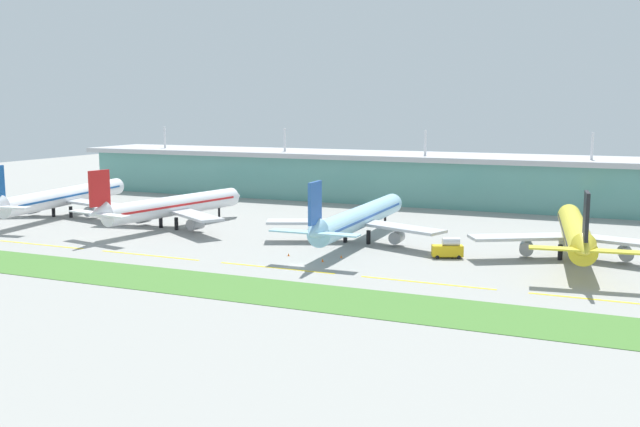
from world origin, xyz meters
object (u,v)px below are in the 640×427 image
Objects in this scene: safety_cone_left_wingtip at (323,260)px; safety_cone_right_wingtip at (289,255)px; airliner_far_middle at (575,232)px; airliner_near_middle at (172,206)px; airliner_nearest at (64,197)px; airliner_center at (359,218)px; pushback_tug at (451,252)px; safety_cone_nose_front at (341,256)px; fuel_truck at (448,249)px.

safety_cone_left_wingtip is 10.34m from safety_cone_right_wingtip.
airliner_far_middle is 67.20m from safety_cone_right_wingtip.
airliner_nearest is at bearing 173.67° from airliner_near_middle.
airliner_center is 53.56m from airliner_far_middle.
safety_cone_left_wingtip is at bearing -154.14° from airliner_far_middle.
airliner_nearest reaches higher than safety_cone_left_wingtip.
airliner_near_middle is 53.79m from safety_cone_right_wingtip.
airliner_nearest is at bearing 178.43° from airliner_far_middle.
pushback_tug is at bearing -17.23° from airliner_center.
airliner_center reaches higher than safety_cone_right_wingtip.
safety_cone_nose_front is at bearing -17.45° from airliner_near_middle.
safety_cone_right_wingtip is (-12.28, -3.09, 0.00)m from safety_cone_nose_front.
airliner_far_middle reaches higher than safety_cone_nose_front.
fuel_truck is (26.17, -10.23, -4.19)m from airliner_center.
airliner_nearest is 107.97m from safety_cone_left_wingtip.
safety_cone_left_wingtip is (103.56, -29.92, -6.11)m from airliner_nearest.
safety_cone_right_wingtip is (-62.87, -22.94, -6.10)m from airliner_far_middle.
airliner_far_middle is 29.50m from fuel_truck.
safety_cone_nose_front is at bearing 14.11° from safety_cone_right_wingtip.
airliner_far_middle is 89.46× the size of safety_cone_right_wingtip.
airliner_near_middle is 57.91m from airliner_center.
airliner_center is at bearing -2.32° from airliner_nearest.
airliner_center reaches higher than safety_cone_left_wingtip.
fuel_truck is 10.92× the size of safety_cone_nose_front.
safety_cone_nose_front is at bearing 68.32° from safety_cone_left_wingtip.
safety_cone_left_wingtip is (-52.89, -25.64, -6.10)m from airliner_far_middle.
safety_cone_right_wingtip is at bearing -159.95° from airliner_far_middle.
safety_cone_nose_front is at bearing -153.12° from pushback_tug.
fuel_truck is at bearing -92.62° from pushback_tug.
safety_cone_left_wingtip is 1.00× the size of safety_cone_nose_front.
safety_cone_nose_front is (2.97, -19.96, -6.10)m from airliner_center.
airliner_center is 1.10× the size of airliner_far_middle.
airliner_near_middle is 86.10× the size of safety_cone_right_wingtip.
airliner_near_middle is 86.10× the size of safety_cone_nose_front.
airliner_near_middle is at bearing 155.42° from safety_cone_right_wingtip.
airliner_near_middle reaches higher than safety_cone_left_wingtip.
pushback_tug is 2.38m from fuel_truck.
airliner_far_middle reaches higher than safety_cone_right_wingtip.
airliner_center reaches higher than pushback_tug.
airliner_near_middle is 0.87× the size of airliner_center.
fuel_truck is (-27.39, -10.12, -4.18)m from airliner_far_middle.
airliner_center is (57.91, 0.82, 0.01)m from airliner_near_middle.
safety_cone_right_wingtip is (-35.48, -12.82, -1.91)m from fuel_truck.
safety_cone_left_wingtip is 6.23m from safety_cone_nose_front.
airliner_far_middle is 28.95m from pushback_tug.
airliner_far_middle is at bearing -0.11° from airliner_center.
safety_cone_right_wingtip is (-9.31, -23.05, -6.10)m from airliner_center.
airliner_nearest is 1.18× the size of airliner_near_middle.
airliner_near_middle reaches higher than fuel_truck.
safety_cone_nose_front is (-23.30, -11.81, -0.75)m from pushback_tug.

